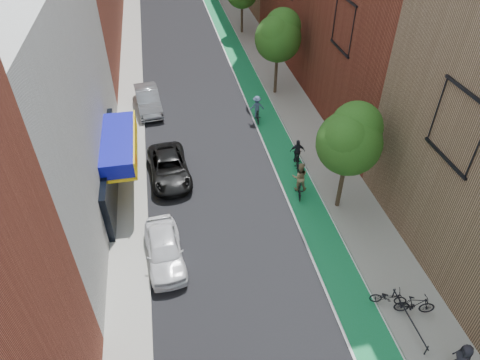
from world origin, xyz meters
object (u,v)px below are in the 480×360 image
parked_car_black (169,168)px  pedestrian (462,359)px  parked_car_white (164,249)px  parked_car_silver (148,100)px  cyclist_lane_mid (297,157)px  cyclist_lane_far (257,110)px  cyclist_lane_near (299,182)px

parked_car_black → pedestrian: pedestrian is taller
parked_car_white → parked_car_silver: bearing=87.1°
cyclist_lane_mid → pedestrian: bearing=109.9°
cyclist_lane_mid → cyclist_lane_far: 6.13m
parked_car_silver → cyclist_lane_far: (7.80, -3.26, 0.08)m
parked_car_white → cyclist_lane_far: 14.27m
parked_car_black → cyclist_lane_mid: size_ratio=2.57×
parked_car_white → parked_car_black: parked_car_white is taller
parked_car_black → parked_car_silver: bearing=92.5°
pedestrian → parked_car_black: bearing=-133.7°
parked_car_silver → cyclist_lane_near: size_ratio=2.24×
parked_car_white → cyclist_lane_near: size_ratio=2.02×
parked_car_black → parked_car_white: bearing=-99.8°
parked_car_white → parked_car_black: bearing=80.1°
parked_car_white → parked_car_black: 6.72m
cyclist_lane_mid → parked_car_white: bearing=46.7°
parked_car_black → cyclist_lane_far: bearing=34.9°
parked_car_black → cyclist_lane_mid: 8.03m
cyclist_lane_near → pedestrian: size_ratio=1.30×
parked_car_white → parked_car_black: (0.65, 6.69, -0.05)m
cyclist_lane_near → parked_car_black: bearing=-11.4°
parked_car_white → parked_car_silver: parked_car_silver is taller
cyclist_lane_near → cyclist_lane_far: (-0.57, 8.61, -0.06)m
parked_car_white → cyclist_lane_near: (7.98, 3.58, 0.19)m
cyclist_lane_near → parked_car_silver: bearing=-43.3°
parked_car_black → cyclist_lane_far: (6.76, 5.51, 0.18)m
cyclist_lane_far → pedestrian: 20.46m
parked_car_white → cyclist_lane_near: 8.75m
pedestrian → cyclist_lane_far: bearing=-158.8°
parked_car_black → cyclist_lane_far: size_ratio=2.53×
parked_car_black → parked_car_silver: (-1.04, 8.76, 0.10)m
cyclist_lane_near → pedestrian: cyclist_lane_near is taller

